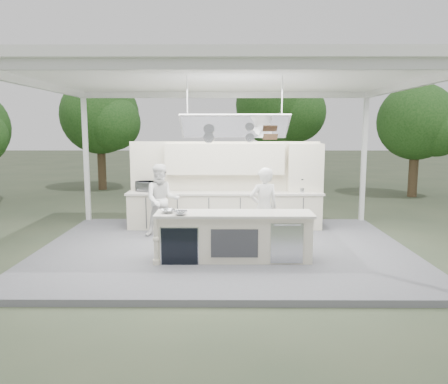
{
  "coord_description": "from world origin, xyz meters",
  "views": [
    {
      "loc": [
        0.04,
        -9.34,
        2.71
      ],
      "look_at": [
        -0.01,
        0.4,
        1.29
      ],
      "focal_mm": 35.0,
      "sensor_mm": 36.0,
      "label": 1
    }
  ],
  "objects_px": {
    "head_chef": "(264,208)",
    "sous_chef": "(162,200)",
    "demo_island": "(233,236)",
    "back_counter": "(225,210)"
  },
  "relations": [
    {
      "from": "head_chef",
      "to": "demo_island",
      "type": "bearing_deg",
      "value": 34.42
    },
    {
      "from": "sous_chef",
      "to": "back_counter",
      "type": "bearing_deg",
      "value": 18.54
    },
    {
      "from": "sous_chef",
      "to": "head_chef",
      "type": "bearing_deg",
      "value": -36.03
    },
    {
      "from": "head_chef",
      "to": "sous_chef",
      "type": "xyz_separation_m",
      "value": [
        -2.36,
        1.08,
        -0.01
      ]
    },
    {
      "from": "demo_island",
      "to": "sous_chef",
      "type": "bearing_deg",
      "value": 130.96
    },
    {
      "from": "back_counter",
      "to": "sous_chef",
      "type": "xyz_separation_m",
      "value": [
        -1.51,
        -0.87,
        0.4
      ]
    },
    {
      "from": "back_counter",
      "to": "head_chef",
      "type": "xyz_separation_m",
      "value": [
        0.85,
        -1.95,
        0.4
      ]
    },
    {
      "from": "demo_island",
      "to": "head_chef",
      "type": "relative_size",
      "value": 1.76
    },
    {
      "from": "back_counter",
      "to": "sous_chef",
      "type": "bearing_deg",
      "value": -150.05
    },
    {
      "from": "back_counter",
      "to": "sous_chef",
      "type": "relative_size",
      "value": 2.9
    }
  ]
}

